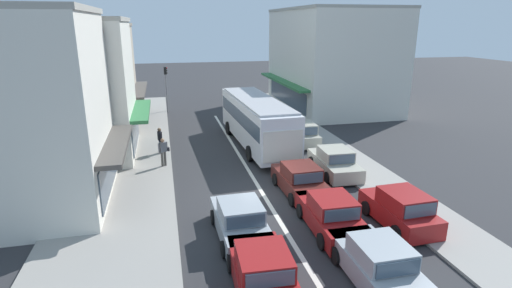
# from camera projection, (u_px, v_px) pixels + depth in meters

# --- Properties ---
(ground_plane) EXTENTS (140.00, 140.00, 0.00)m
(ground_plane) POSITION_uv_depth(u_px,v_px,m) (265.00, 197.00, 19.04)
(ground_plane) COLOR #2D2D30
(lane_centre_line) EXTENTS (0.20, 28.00, 0.01)m
(lane_centre_line) POSITION_uv_depth(u_px,v_px,m) (248.00, 169.00, 22.76)
(lane_centre_line) COLOR silver
(lane_centre_line) RESTS_ON ground
(sidewalk_left) EXTENTS (5.20, 44.00, 0.14)m
(sidewalk_left) POSITION_uv_depth(u_px,v_px,m) (126.00, 165.00, 23.12)
(sidewalk_left) COLOR gray
(sidewalk_left) RESTS_ON ground
(kerb_right) EXTENTS (2.80, 44.00, 0.12)m
(kerb_right) POSITION_uv_depth(u_px,v_px,m) (334.00, 150.00, 25.96)
(kerb_right) COLOR gray
(kerb_right) RESTS_ON ground
(shopfront_corner_near) EXTENTS (7.21, 7.05, 8.64)m
(shopfront_corner_near) POSITION_uv_depth(u_px,v_px,m) (25.00, 113.00, 16.90)
(shopfront_corner_near) COLOR silver
(shopfront_corner_near) RESTS_ON ground
(shopfront_mid_block) EXTENTS (8.82, 7.16, 8.32)m
(shopfront_mid_block) POSITION_uv_depth(u_px,v_px,m) (64.00, 90.00, 23.72)
(shopfront_mid_block) COLOR silver
(shopfront_mid_block) RESTS_ON ground
(shopfront_far_end) EXTENTS (7.88, 9.38, 8.00)m
(shopfront_far_end) POSITION_uv_depth(u_px,v_px,m) (88.00, 75.00, 31.75)
(shopfront_far_end) COLOR #B2A38E
(shopfront_far_end) RESTS_ON ground
(building_right_far) EXTENTS (9.80, 13.65, 9.34)m
(building_right_far) POSITION_uv_depth(u_px,v_px,m) (331.00, 59.00, 38.24)
(building_right_far) COLOR silver
(building_right_far) RESTS_ON ground
(city_bus) EXTENTS (3.05, 10.95, 3.23)m
(city_bus) POSITION_uv_depth(u_px,v_px,m) (256.00, 119.00, 26.57)
(city_bus) COLOR silver
(city_bus) RESTS_ON ground
(sedan_adjacent_lane_trail) EXTENTS (1.92, 4.21, 1.47)m
(sedan_adjacent_lane_trail) POSITION_uv_depth(u_px,v_px,m) (379.00, 265.00, 12.59)
(sedan_adjacent_lane_trail) COLOR #9EA3A8
(sedan_adjacent_lane_trail) RESTS_ON ground
(sedan_behind_bus_mid) EXTENTS (1.97, 4.24, 1.47)m
(sedan_behind_bus_mid) POSITION_uv_depth(u_px,v_px,m) (331.00, 215.00, 15.83)
(sedan_behind_bus_mid) COLOR maroon
(sedan_behind_bus_mid) RESTS_ON ground
(sedan_queue_far_back) EXTENTS (1.96, 4.23, 1.47)m
(sedan_queue_far_back) POSITION_uv_depth(u_px,v_px,m) (240.00, 222.00, 15.33)
(sedan_queue_far_back) COLOR #9EA3A8
(sedan_queue_far_back) RESTS_ON ground
(sedan_queue_gap_filler) EXTENTS (1.98, 4.24, 1.47)m
(sedan_queue_gap_filler) POSITION_uv_depth(u_px,v_px,m) (300.00, 181.00, 19.31)
(sedan_queue_gap_filler) COLOR #561E19
(sedan_queue_gap_filler) RESTS_ON ground
(sedan_behind_bus_near) EXTENTS (2.05, 4.28, 1.47)m
(sedan_behind_bus_near) POSITION_uv_depth(u_px,v_px,m) (263.00, 274.00, 12.11)
(sedan_behind_bus_near) COLOR maroon
(sedan_behind_bus_near) RESTS_ON ground
(parked_hatchback_kerb_front) EXTENTS (1.92, 3.76, 1.54)m
(parked_hatchback_kerb_front) POSITION_uv_depth(u_px,v_px,m) (400.00, 209.00, 16.22)
(parked_hatchback_kerb_front) COLOR maroon
(parked_hatchback_kerb_front) RESTS_ON ground
(parked_sedan_kerb_second) EXTENTS (2.02, 4.26, 1.47)m
(parked_sedan_kerb_second) POSITION_uv_depth(u_px,v_px,m) (334.00, 162.00, 21.85)
(parked_sedan_kerb_second) COLOR #B7B29E
(parked_sedan_kerb_second) RESTS_ON ground
(parked_hatchback_kerb_third) EXTENTS (1.93, 3.76, 1.54)m
(parked_hatchback_kerb_third) POSITION_uv_depth(u_px,v_px,m) (302.00, 134.00, 27.24)
(parked_hatchback_kerb_third) COLOR #B7B29E
(parked_hatchback_kerb_third) RESTS_ON ground
(traffic_light_downstreet) EXTENTS (0.33, 0.24, 4.20)m
(traffic_light_downstreet) POSITION_uv_depth(u_px,v_px,m) (166.00, 82.00, 36.46)
(traffic_light_downstreet) COLOR gray
(traffic_light_downstreet) RESTS_ON ground
(pedestrian_with_handbag_near) EXTENTS (0.63, 0.47, 1.63)m
(pedestrian_with_handbag_near) POSITION_uv_depth(u_px,v_px,m) (163.00, 150.00, 22.61)
(pedestrian_with_handbag_near) COLOR #4C4742
(pedestrian_with_handbag_near) RESTS_ON sidewalk_left
(pedestrian_browsing_midblock) EXTENTS (0.29, 0.56, 1.63)m
(pedestrian_browsing_midblock) POSITION_uv_depth(u_px,v_px,m) (160.00, 139.00, 24.85)
(pedestrian_browsing_midblock) COLOR #232838
(pedestrian_browsing_midblock) RESTS_ON sidewalk_left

